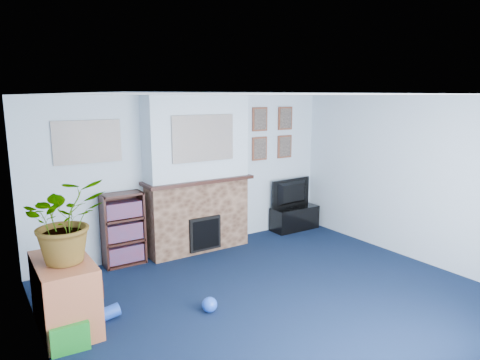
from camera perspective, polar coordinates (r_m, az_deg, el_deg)
floor at (r=5.30m, az=5.25°, el=-15.65°), size 5.00×4.50×0.01m
ceiling at (r=4.74m, az=5.77°, el=11.25°), size 5.00×4.50×0.01m
wall_back at (r=6.75m, az=-6.50°, el=0.94°), size 5.00×0.04×2.40m
wall_left at (r=3.90m, az=-24.84°, el=-7.61°), size 0.04×4.50×2.40m
wall_right at (r=6.70m, az=22.45°, el=0.09°), size 0.04×4.50×2.40m
chimney_breast at (r=6.57m, az=-5.70°, el=0.54°), size 1.72×0.50×2.40m
collage_main at (r=6.30m, az=-4.91°, el=5.58°), size 1.00×0.03×0.68m
collage_left at (r=6.12m, az=-19.67°, el=4.81°), size 0.90×0.03×0.58m
portrait_tl at (r=7.31m, az=2.65°, el=8.10°), size 0.30×0.03×0.40m
portrait_tr at (r=7.64m, az=6.04°, el=8.18°), size 0.30×0.03×0.40m
portrait_bl at (r=7.35m, az=2.62°, el=4.20°), size 0.30×0.03×0.40m
portrait_br at (r=7.68m, az=5.96°, el=4.45°), size 0.30×0.03×0.40m
tv_stand at (r=7.85m, az=7.26°, el=-4.94°), size 0.88×0.37×0.42m
television at (r=7.75m, az=7.25°, el=-1.76°), size 0.88×0.17×0.50m
bookshelf at (r=6.35m, az=-15.31°, el=-6.53°), size 0.58×0.28×1.05m
sideboard at (r=4.93m, az=-22.29°, el=-14.14°), size 0.53×0.96×0.74m
potted_plant at (r=4.61m, az=-22.31°, el=-4.97°), size 0.81×0.72×0.86m
mantel_clock at (r=6.52m, az=-5.61°, el=0.78°), size 0.10×0.06×0.14m
mantel_candle at (r=6.68m, az=-2.92°, el=1.16°), size 0.05×0.05×0.15m
mantel_teddy at (r=6.31m, az=-9.50°, el=0.29°), size 0.13×0.13×0.13m
mantel_can at (r=6.84m, az=-0.77°, el=1.23°), size 0.07×0.07×0.13m
green_crate at (r=4.67m, az=-21.86°, el=-18.49°), size 0.37×0.31×0.28m
toy_ball at (r=5.00m, az=-4.08°, el=-16.21°), size 0.17×0.17×0.17m
toy_block at (r=5.19m, az=-19.13°, el=-15.51°), size 0.20×0.20×0.23m
toy_tube at (r=5.05m, az=-17.52°, el=-16.68°), size 0.32×0.14×0.19m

